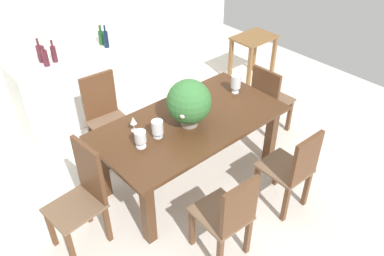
{
  "coord_description": "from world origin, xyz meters",
  "views": [
    {
      "loc": [
        -2.13,
        -2.56,
        3.03
      ],
      "look_at": [
        0.04,
        -0.1,
        0.63
      ],
      "focal_mm": 36.6,
      "sensor_mm": 36.0,
      "label": 1
    }
  ],
  "objects": [
    {
      "name": "chair_head_end",
      "position": [
        -1.24,
        -0.12,
        0.56
      ],
      "size": [
        0.49,
        0.44,
        1.05
      ],
      "rotation": [
        0.0,
        0.0,
        -1.48
      ],
      "color": "brown",
      "rests_on": "ground"
    },
    {
      "name": "wine_bottle_amber",
      "position": [
        -0.68,
        1.77,
        1.04
      ],
      "size": [
        0.07,
        0.07,
        0.29
      ],
      "color": "#511E28",
      "rests_on": "kitchen_counter"
    },
    {
      "name": "wine_glass",
      "position": [
        -0.53,
        0.1,
        0.88
      ],
      "size": [
        0.07,
        0.07,
        0.16
      ],
      "color": "silver",
      "rests_on": "dining_table"
    },
    {
      "name": "crystal_vase_center_near",
      "position": [
        0.74,
        -0.05,
        0.9
      ],
      "size": [
        0.11,
        0.11,
        0.21
      ],
      "color": "silver",
      "rests_on": "dining_table"
    },
    {
      "name": "kitchen_counter",
      "position": [
        -0.32,
        1.74,
        0.47
      ],
      "size": [
        1.55,
        0.53,
        0.93
      ],
      "primitive_type": "cube",
      "color": "white",
      "rests_on": "ground"
    },
    {
      "name": "back_wall",
      "position": [
        0.0,
        2.6,
        1.3
      ],
      "size": [
        6.4,
        0.1,
        2.6
      ],
      "primitive_type": "cube",
      "color": "beige",
      "rests_on": "ground"
    },
    {
      "name": "ground_plane",
      "position": [
        0.0,
        0.0,
        0.0
      ],
      "size": [
        7.04,
        7.04,
        0.0
      ],
      "primitive_type": "plane",
      "color": "silver"
    },
    {
      "name": "chair_near_left",
      "position": [
        -0.44,
        -1.12,
        0.52
      ],
      "size": [
        0.43,
        0.47,
        0.95
      ],
      "rotation": [
        0.0,
        0.0,
        3.09
      ],
      "color": "brown",
      "rests_on": "ground"
    },
    {
      "name": "crystal_vase_left",
      "position": [
        -0.41,
        -0.13,
        0.87
      ],
      "size": [
        0.11,
        0.11,
        0.18
      ],
      "color": "silver",
      "rests_on": "dining_table"
    },
    {
      "name": "wine_bottle_dark",
      "position": [
        -0.68,
        1.63,
        1.03
      ],
      "size": [
        0.07,
        0.07,
        0.25
      ],
      "color": "#511E28",
      "rests_on": "kitchen_counter"
    },
    {
      "name": "wine_bottle_clear",
      "position": [
        0.11,
        1.72,
        1.03
      ],
      "size": [
        0.07,
        0.07,
        0.26
      ],
      "color": "#194C1E",
      "rests_on": "kitchen_counter"
    },
    {
      "name": "chair_near_right",
      "position": [
        0.44,
        -1.12,
        0.52
      ],
      "size": [
        0.42,
        0.47,
        0.95
      ],
      "rotation": [
        0.0,
        0.0,
        3.11
      ],
      "color": "brown",
      "rests_on": "ground"
    },
    {
      "name": "wine_bottle_tall",
      "position": [
        0.11,
        1.61,
        1.04
      ],
      "size": [
        0.06,
        0.06,
        0.29
      ],
      "color": "#0F1E38",
      "rests_on": "kitchen_counter"
    },
    {
      "name": "dining_table",
      "position": [
        0.0,
        -0.13,
        0.64
      ],
      "size": [
        1.95,
        1.03,
        0.76
      ],
      "color": "#4C2D19",
      "rests_on": "ground"
    },
    {
      "name": "chair_far_left",
      "position": [
        -0.43,
        0.86,
        0.55
      ],
      "size": [
        0.46,
        0.47,
        1.0
      ],
      "rotation": [
        0.0,
        0.0,
        -0.07
      ],
      "color": "brown",
      "rests_on": "ground"
    },
    {
      "name": "flower_centerpiece",
      "position": [
        -0.06,
        -0.17,
        1.02
      ],
      "size": [
        0.44,
        0.44,
        0.49
      ],
      "color": "gray",
      "rests_on": "dining_table"
    },
    {
      "name": "wine_bottle_green",
      "position": [
        -0.56,
        1.66,
        1.04
      ],
      "size": [
        0.06,
        0.06,
        0.27
      ],
      "color": "#511E28",
      "rests_on": "kitchen_counter"
    },
    {
      "name": "chair_foot_end",
      "position": [
        1.26,
        -0.14,
        0.52
      ],
      "size": [
        0.41,
        0.44,
        0.92
      ],
      "rotation": [
        0.0,
        0.0,
        1.6
      ],
      "color": "brown",
      "rests_on": "ground"
    },
    {
      "name": "side_table",
      "position": [
        2.17,
        0.91,
        0.53
      ],
      "size": [
        0.63,
        0.46,
        0.72
      ],
      "color": "brown",
      "rests_on": "ground"
    },
    {
      "name": "crystal_vase_right",
      "position": [
        -0.62,
        -0.15,
        0.87
      ],
      "size": [
        0.11,
        0.11,
        0.17
      ],
      "color": "silver",
      "rests_on": "dining_table"
    }
  ]
}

